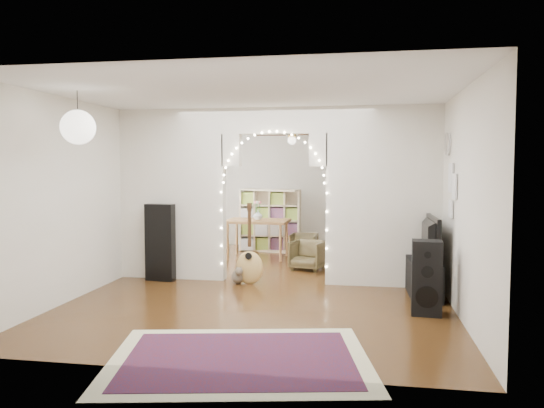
% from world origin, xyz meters
% --- Properties ---
extents(floor, '(7.50, 7.50, 0.00)m').
position_xyz_m(floor, '(0.00, 0.00, 0.00)').
color(floor, black).
rests_on(floor, ground).
extents(ceiling, '(5.00, 7.50, 0.02)m').
position_xyz_m(ceiling, '(0.00, 0.00, 2.70)').
color(ceiling, white).
rests_on(ceiling, wall_back).
extents(wall_back, '(5.00, 0.02, 2.70)m').
position_xyz_m(wall_back, '(0.00, 3.75, 1.35)').
color(wall_back, silver).
rests_on(wall_back, floor).
extents(wall_front, '(5.00, 0.02, 2.70)m').
position_xyz_m(wall_front, '(0.00, -3.75, 1.35)').
color(wall_front, silver).
rests_on(wall_front, floor).
extents(wall_left, '(0.02, 7.50, 2.70)m').
position_xyz_m(wall_left, '(-2.50, 0.00, 1.35)').
color(wall_left, silver).
rests_on(wall_left, floor).
extents(wall_right, '(0.02, 7.50, 2.70)m').
position_xyz_m(wall_right, '(2.50, 0.00, 1.35)').
color(wall_right, silver).
rests_on(wall_right, floor).
extents(divider_wall, '(5.00, 0.20, 2.70)m').
position_xyz_m(divider_wall, '(0.00, 0.00, 1.42)').
color(divider_wall, silver).
rests_on(divider_wall, floor).
extents(fairy_lights, '(1.64, 0.04, 1.60)m').
position_xyz_m(fairy_lights, '(0.00, -0.13, 1.55)').
color(fairy_lights, '#FFEABF').
rests_on(fairy_lights, divider_wall).
extents(window, '(0.04, 1.20, 1.40)m').
position_xyz_m(window, '(-2.47, 1.80, 1.50)').
color(window, white).
rests_on(window, wall_left).
extents(wall_clock, '(0.03, 0.31, 0.31)m').
position_xyz_m(wall_clock, '(2.48, -0.60, 2.10)').
color(wall_clock, white).
rests_on(wall_clock, wall_right).
extents(picture_frames, '(0.02, 0.50, 0.70)m').
position_xyz_m(picture_frames, '(2.48, -1.00, 1.50)').
color(picture_frames, white).
rests_on(picture_frames, wall_right).
extents(paper_lantern, '(0.40, 0.40, 0.40)m').
position_xyz_m(paper_lantern, '(-1.90, -2.40, 2.25)').
color(paper_lantern, white).
rests_on(paper_lantern, ceiling).
extents(ceiling_fan, '(1.10, 1.10, 0.30)m').
position_xyz_m(ceiling_fan, '(0.00, 2.00, 2.40)').
color(ceiling_fan, '#BB903E').
rests_on(ceiling_fan, ceiling).
extents(area_rug, '(2.71, 2.23, 0.02)m').
position_xyz_m(area_rug, '(0.24, -3.40, 0.01)').
color(area_rug, maroon).
rests_on(area_rug, floor).
extents(guitar_case, '(0.48, 0.20, 1.21)m').
position_xyz_m(guitar_case, '(-1.78, -0.25, 0.61)').
color(guitar_case, black).
rests_on(guitar_case, floor).
extents(acoustic_guitar, '(0.44, 0.20, 1.06)m').
position_xyz_m(acoustic_guitar, '(-0.34, -0.25, 0.46)').
color(acoustic_guitar, tan).
rests_on(acoustic_guitar, floor).
extents(tabby_cat, '(0.29, 0.44, 0.30)m').
position_xyz_m(tabby_cat, '(-0.53, -0.26, 0.12)').
color(tabby_cat, brown).
rests_on(tabby_cat, floor).
extents(floor_speaker, '(0.37, 0.34, 0.91)m').
position_xyz_m(floor_speaker, '(2.13, -1.53, 0.45)').
color(floor_speaker, black).
rests_on(floor_speaker, floor).
extents(media_console, '(0.42, 1.01, 0.50)m').
position_xyz_m(media_console, '(2.20, -0.58, 0.25)').
color(media_console, black).
rests_on(media_console, floor).
extents(tv, '(0.16, 1.08, 0.62)m').
position_xyz_m(tv, '(2.20, -0.58, 0.81)').
color(tv, black).
rests_on(tv, media_console).
extents(bookcase, '(1.32, 0.68, 1.32)m').
position_xyz_m(bookcase, '(-0.59, 2.93, 0.66)').
color(bookcase, beige).
rests_on(bookcase, floor).
extents(dining_table, '(1.23, 0.85, 0.76)m').
position_xyz_m(dining_table, '(-0.68, 2.07, 0.68)').
color(dining_table, brown).
rests_on(dining_table, floor).
extents(flower_vase, '(0.19, 0.19, 0.19)m').
position_xyz_m(flower_vase, '(-0.68, 2.07, 0.85)').
color(flower_vase, white).
rests_on(flower_vase, dining_table).
extents(dining_chair_left, '(0.55, 0.56, 0.48)m').
position_xyz_m(dining_chair_left, '(0.21, 2.24, 0.24)').
color(dining_chair_left, brown).
rests_on(dining_chair_left, floor).
extents(dining_chair_right, '(0.67, 0.68, 0.51)m').
position_xyz_m(dining_chair_right, '(0.42, 1.05, 0.25)').
color(dining_chair_right, brown).
rests_on(dining_chair_right, floor).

